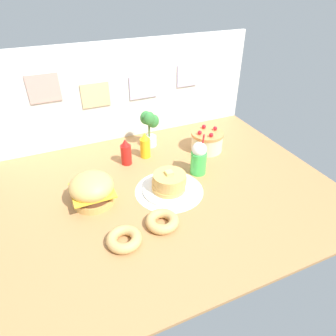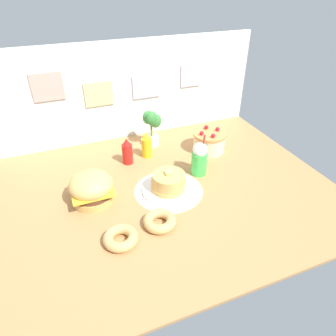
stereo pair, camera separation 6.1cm
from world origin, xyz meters
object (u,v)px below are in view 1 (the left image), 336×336
pancake_stack (169,183)px  potted_plant (150,127)px  cream_soda_cup (199,158)px  donut_pink_glaze (124,239)px  mustard_bottle (145,146)px  burger (92,190)px  donut_chocolate (162,221)px  ketchup_bottle (126,153)px  layer_cake (207,141)px

pancake_stack → potted_plant: (0.11, 0.65, 0.11)m
cream_soda_cup → donut_pink_glaze: size_ratio=1.61×
mustard_bottle → donut_pink_glaze: mustard_bottle is taller
burger → potted_plant: 0.82m
pancake_stack → donut_chocolate: (-0.17, -0.29, -0.03)m
mustard_bottle → potted_plant: potted_plant is taller
ketchup_bottle → donut_chocolate: size_ratio=1.08×
cream_soda_cup → potted_plant: potted_plant is taller
layer_cake → cream_soda_cup: size_ratio=0.83×
pancake_stack → ketchup_bottle: 0.48m
donut_pink_glaze → cream_soda_cup: bearing=32.3°
potted_plant → ketchup_bottle: bearing=-144.2°
layer_cake → potted_plant: bearing=147.7°
cream_soda_cup → donut_chocolate: size_ratio=1.61×
burger → donut_chocolate: (0.33, -0.38, -0.07)m
mustard_bottle → potted_plant: bearing=57.4°
donut_pink_glaze → potted_plant: (0.53, 0.98, 0.14)m
burger → ketchup_bottle: 0.49m
cream_soda_cup → potted_plant: 0.56m
mustard_bottle → ketchup_bottle: bearing=-167.3°
cream_soda_cup → donut_pink_glaze: cream_soda_cup is taller
burger → donut_chocolate: burger is taller
mustard_bottle → donut_pink_glaze: 0.93m
mustard_bottle → layer_cake: bearing=-11.3°
mustard_bottle → cream_soda_cup: size_ratio=0.67×
donut_pink_glaze → potted_plant: size_ratio=0.61×
pancake_stack → layer_cake: layer_cake is taller
pancake_stack → ketchup_bottle: ketchup_bottle is taller
burger → donut_chocolate: 0.51m
mustard_bottle → donut_chocolate: mustard_bottle is taller
ketchup_bottle → donut_chocolate: ketchup_bottle is taller
donut_pink_glaze → donut_chocolate: 0.25m
layer_cake → cream_soda_cup: 0.36m
ketchup_bottle → potted_plant: bearing=35.8°
pancake_stack → potted_plant: size_ratio=1.11×
donut_chocolate → pancake_stack: bearing=59.0°
pancake_stack → cream_soda_cup: bearing=22.0°
mustard_bottle → cream_soda_cup: bearing=-53.0°
pancake_stack → ketchup_bottle: (-0.16, 0.45, 0.04)m
ketchup_bottle → cream_soda_cup: bearing=-36.6°
donut_pink_glaze → pancake_stack: bearing=38.2°
burger → pancake_stack: bearing=-11.1°
potted_plant → layer_cake: bearing=-32.3°
potted_plant → burger: bearing=-137.9°
burger → mustard_bottle: bearing=37.7°
pancake_stack → donut_chocolate: 0.34m
donut_chocolate → potted_plant: size_ratio=0.61×
mustard_bottle → donut_chocolate: 0.80m
pancake_stack → cream_soda_cup: (0.29, 0.12, 0.06)m
donut_chocolate → potted_plant: 0.98m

